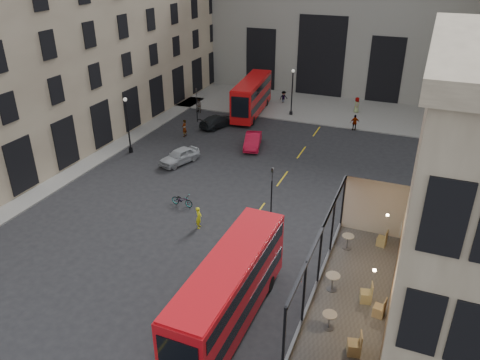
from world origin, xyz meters
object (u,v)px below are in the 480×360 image
at_px(cafe_table_near, 329,319).
at_px(cafe_chair_c, 366,296).
at_px(traffic_light_near, 272,186).
at_px(bus_far, 252,95).
at_px(pedestrian_c, 355,123).
at_px(cafe_chair_a, 354,347).
at_px(cafe_table_far, 348,240).
at_px(car_a, 180,156).
at_px(street_lamp_a, 128,128).
at_px(bus_near, 229,288).
at_px(cyclist, 199,218).
at_px(pedestrian_b, 284,97).
at_px(pedestrian_d, 357,105).
at_px(cafe_chair_b, 379,310).
at_px(pedestrian_a, 199,106).
at_px(traffic_light_far, 197,101).
at_px(cafe_chair_d, 382,241).
at_px(car_b, 253,141).
at_px(cafe_table_mid, 333,280).
at_px(bicycle, 182,200).
at_px(car_c, 218,121).
at_px(street_lamp_b, 292,95).

xyz_separation_m(cafe_table_near, cafe_chair_c, (1.07, 2.04, -0.18)).
relative_size(traffic_light_near, bus_far, 0.37).
relative_size(pedestrian_c, cafe_chair_c, 1.88).
bearing_deg(cafe_chair_a, cafe_table_far, 102.55).
relative_size(pedestrian_c, cafe_table_near, 2.45).
distance_m(car_a, cafe_table_far, 22.88).
xyz_separation_m(street_lamp_a, cafe_table_far, (22.67, -14.85, 2.68)).
relative_size(bus_near, cyclist, 6.39).
height_order(pedestrian_b, pedestrian_d, pedestrian_d).
bearing_deg(pedestrian_b, cafe_chair_b, -111.62).
bearing_deg(pedestrian_a, traffic_light_far, -52.97).
xyz_separation_m(traffic_light_far, cafe_chair_b, (22.66, -28.95, 2.43)).
bearing_deg(cafe_table_near, cafe_chair_d, 79.48).
bearing_deg(traffic_light_far, cafe_chair_c, -52.05).
xyz_separation_m(bus_near, cafe_table_far, (5.17, 2.24, 2.80)).
bearing_deg(cyclist, cafe_chair_b, -141.57).
bearing_deg(pedestrian_d, cafe_chair_b, -178.30).
bearing_deg(bus_far, bus_near, -71.17).
distance_m(street_lamp_a, cafe_chair_a, 32.19).
height_order(traffic_light_far, pedestrian_c, traffic_light_far).
height_order(car_a, cafe_chair_d, cafe_chair_d).
distance_m(car_b, cafe_table_mid, 26.97).
relative_size(car_b, bicycle, 2.28).
xyz_separation_m(pedestrian_b, cafe_table_far, (13.80, -34.78, 4.27)).
xyz_separation_m(bus_near, pedestrian_d, (0.30, 36.83, -1.34)).
distance_m(street_lamp_a, car_a, 5.75).
xyz_separation_m(car_c, pedestrian_a, (-4.02, 3.50, 0.18)).
bearing_deg(car_a, bicycle, -40.89).
bearing_deg(cafe_chair_a, cafe_table_near, 141.53).
xyz_separation_m(cafe_table_mid, cafe_chair_b, (2.03, -0.85, -0.24)).
bearing_deg(street_lamp_b, pedestrian_d, 28.82).
distance_m(car_c, bicycle, 17.22).
bearing_deg(cafe_table_far, pedestrian_b, 111.65).
relative_size(traffic_light_near, cafe_table_near, 5.51).
bearing_deg(traffic_light_near, cafe_chair_d, -44.32).
height_order(bicycle, cafe_chair_d, cafe_chair_d).
bearing_deg(traffic_light_near, bus_near, -82.30).
relative_size(bus_far, car_a, 2.59).
bearing_deg(pedestrian_d, cafe_chair_c, -179.01).
bearing_deg(cyclist, bus_near, -158.72).
relative_size(pedestrian_d, cafe_chair_a, 2.02).
distance_m(traffic_light_far, cafe_chair_d, 32.75).
bearing_deg(street_lamp_a, pedestrian_c, 36.81).
relative_size(bicycle, cafe_chair_a, 1.94).
distance_m(street_lamp_b, bus_near, 33.72).
distance_m(traffic_light_far, cafe_chair_a, 38.31).
bearing_deg(pedestrian_b, pedestrian_d, -44.96).
bearing_deg(bus_near, cafe_chair_d, 24.97).
height_order(street_lamp_a, bus_near, street_lamp_a).
height_order(bicycle, pedestrian_a, pedestrian_a).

